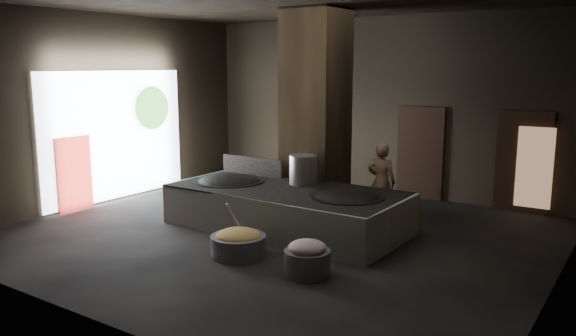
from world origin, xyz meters
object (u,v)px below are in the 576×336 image
Objects in this scene: wok_left at (229,185)px; wok_right at (347,201)px; meat_basin at (307,262)px; veg_basin at (238,245)px; hearth_platform at (287,209)px; stock_pot at (303,170)px; cook at (381,182)px.

wok_left is 1.07× the size of wok_right.
veg_basin is at bearing 175.25° from meat_basin.
hearth_platform is 0.90m from stock_pot.
veg_basin is (0.22, -1.84, -0.24)m from hearth_platform.
meat_basin is at bearing -47.64° from hearth_platform.
hearth_platform is 6.49× the size of meat_basin.
wok_left is 3.25m from cook.
cook is at bearing 40.60° from stock_pot.
meat_basin is (1.72, -1.96, -0.21)m from hearth_platform.
hearth_platform is 1.87m from veg_basin.
stock_pot is at bearing 86.00° from hearth_platform.
stock_pot reaches higher than wok_right.
cook is at bearing 72.43° from veg_basin.
stock_pot reaches higher than wok_left.
hearth_platform is at bearing 43.42° from cook.
hearth_platform reaches higher than meat_basin.
stock_pot is at bearing 94.14° from veg_basin.
wok_left is 1.66m from stock_pot.
veg_basin is (-1.10, -3.48, -0.66)m from cook.
cook is at bearing 90.88° from wok_right.
veg_basin is (0.17, -2.39, -0.95)m from stock_pot.
wok_left is at bearing 148.86° from meat_basin.
stock_pot reaches higher than veg_basin.
cook reaches higher than wok_left.
meat_basin is (0.39, -3.61, -0.63)m from cook.
cook is (2.78, 1.69, 0.08)m from wok_left.
stock_pot is 0.37× the size of cook.
cook is (1.33, 1.64, 0.42)m from hearth_platform.
hearth_platform reaches higher than veg_basin.
wok_right is at bearing 2.05° from wok_left.
hearth_platform is 2.62m from meat_basin.
wok_right is (2.80, 0.10, 0.00)m from wok_left.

